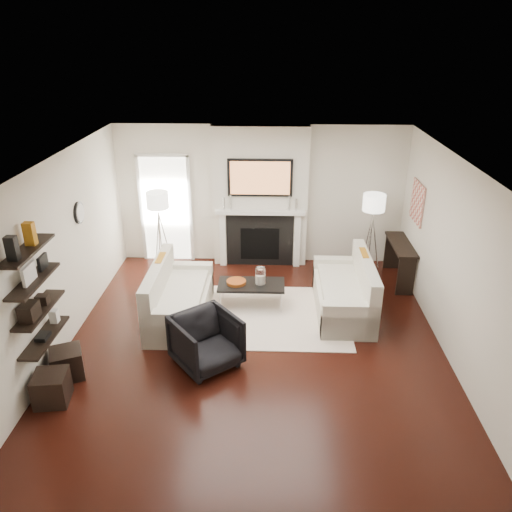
{
  "coord_description": "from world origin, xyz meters",
  "views": [
    {
      "loc": [
        0.24,
        -6.23,
        4.23
      ],
      "look_at": [
        0.0,
        0.6,
        1.15
      ],
      "focal_mm": 35.0,
      "sensor_mm": 36.0,
      "label": 1
    }
  ],
  "objects_px": {
    "coffee_table": "(251,285)",
    "lamp_left_shade": "(157,200)",
    "loveseat_right_base": "(343,300)",
    "armchair": "(206,339)",
    "lamp_right_shade": "(374,203)",
    "loveseat_left_base": "(181,307)",
    "ottoman_near": "(67,363)"
  },
  "relations": [
    {
      "from": "coffee_table",
      "to": "lamp_left_shade",
      "type": "relative_size",
      "value": 2.75
    },
    {
      "from": "loveseat_right_base",
      "to": "lamp_left_shade",
      "type": "relative_size",
      "value": 4.5
    },
    {
      "from": "coffee_table",
      "to": "armchair",
      "type": "distance_m",
      "value": 1.73
    },
    {
      "from": "coffee_table",
      "to": "lamp_left_shade",
      "type": "distance_m",
      "value": 2.39
    },
    {
      "from": "loveseat_right_base",
      "to": "lamp_right_shade",
      "type": "bearing_deg",
      "value": 64.73
    },
    {
      "from": "loveseat_left_base",
      "to": "armchair",
      "type": "distance_m",
      "value": 1.35
    },
    {
      "from": "coffee_table",
      "to": "lamp_left_shade",
      "type": "xyz_separation_m",
      "value": [
        -1.75,
        1.24,
        1.05
      ]
    },
    {
      "from": "ottoman_near",
      "to": "armchair",
      "type": "bearing_deg",
      "value": 10.07
    },
    {
      "from": "armchair",
      "to": "lamp_right_shade",
      "type": "relative_size",
      "value": 2.04
    },
    {
      "from": "armchair",
      "to": "loveseat_left_base",
      "type": "bearing_deg",
      "value": 76.72
    },
    {
      "from": "loveseat_left_base",
      "to": "ottoman_near",
      "type": "relative_size",
      "value": 4.5
    },
    {
      "from": "loveseat_right_base",
      "to": "ottoman_near",
      "type": "height_order",
      "value": "loveseat_right_base"
    },
    {
      "from": "loveseat_right_base",
      "to": "lamp_left_shade",
      "type": "xyz_separation_m",
      "value": [
        -3.26,
        1.36,
        1.24
      ]
    },
    {
      "from": "lamp_left_shade",
      "to": "ottoman_near",
      "type": "distance_m",
      "value": 3.5
    },
    {
      "from": "lamp_left_shade",
      "to": "loveseat_right_base",
      "type": "bearing_deg",
      "value": -22.66
    },
    {
      "from": "loveseat_right_base",
      "to": "loveseat_left_base",
      "type": "bearing_deg",
      "value": -173.18
    },
    {
      "from": "loveseat_right_base",
      "to": "coffee_table",
      "type": "distance_m",
      "value": 1.52
    },
    {
      "from": "loveseat_left_base",
      "to": "lamp_left_shade",
      "type": "xyz_separation_m",
      "value": [
        -0.64,
        1.67,
        1.24
      ]
    },
    {
      "from": "armchair",
      "to": "lamp_left_shade",
      "type": "relative_size",
      "value": 2.04
    },
    {
      "from": "lamp_left_shade",
      "to": "lamp_right_shade",
      "type": "height_order",
      "value": "same"
    },
    {
      "from": "loveseat_left_base",
      "to": "ottoman_near",
      "type": "distance_m",
      "value": 1.98
    },
    {
      "from": "coffee_table",
      "to": "ottoman_near",
      "type": "height_order",
      "value": "coffee_table"
    },
    {
      "from": "armchair",
      "to": "lamp_right_shade",
      "type": "distance_m",
      "value": 4.07
    },
    {
      "from": "loveseat_left_base",
      "to": "lamp_right_shade",
      "type": "xyz_separation_m",
      "value": [
        3.26,
        1.67,
        1.24
      ]
    },
    {
      "from": "loveseat_left_base",
      "to": "loveseat_right_base",
      "type": "height_order",
      "value": "same"
    },
    {
      "from": "loveseat_left_base",
      "to": "coffee_table",
      "type": "height_order",
      "value": "same"
    },
    {
      "from": "loveseat_left_base",
      "to": "lamp_left_shade",
      "type": "bearing_deg",
      "value": 110.93
    },
    {
      "from": "lamp_left_shade",
      "to": "lamp_right_shade",
      "type": "distance_m",
      "value": 3.9
    },
    {
      "from": "loveseat_left_base",
      "to": "coffee_table",
      "type": "xyz_separation_m",
      "value": [
        1.11,
        0.44,
        0.19
      ]
    },
    {
      "from": "lamp_right_shade",
      "to": "coffee_table",
      "type": "bearing_deg",
      "value": -150.16
    },
    {
      "from": "coffee_table",
      "to": "armchair",
      "type": "xyz_separation_m",
      "value": [
        -0.54,
        -1.64,
        0.01
      ]
    },
    {
      "from": "loveseat_right_base",
      "to": "coffee_table",
      "type": "xyz_separation_m",
      "value": [
        -1.51,
        0.12,
        0.19
      ]
    }
  ]
}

